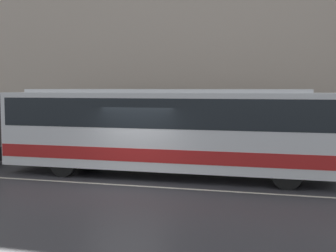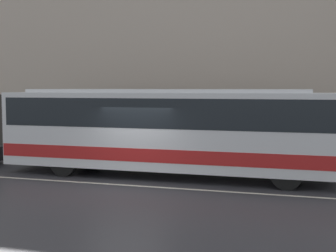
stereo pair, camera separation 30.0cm
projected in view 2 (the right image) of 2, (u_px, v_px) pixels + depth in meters
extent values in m
plane|color=#333338|center=(129.00, 185.00, 15.11)|extent=(60.00, 60.00, 0.00)
cube|color=gray|center=(175.00, 159.00, 20.29)|extent=(60.00, 2.88, 0.14)
cube|color=#B7A899|center=(185.00, 20.00, 21.31)|extent=(60.00, 0.30, 12.50)
cube|color=#2D2B28|center=(184.00, 126.00, 21.55)|extent=(60.00, 0.06, 2.80)
cube|color=beige|center=(129.00, 185.00, 15.11)|extent=(54.00, 0.14, 0.01)
cube|color=silver|center=(165.00, 130.00, 16.62)|extent=(11.72, 2.52, 2.63)
cube|color=#B21E1E|center=(165.00, 151.00, 16.68)|extent=(11.66, 2.54, 0.45)
cube|color=black|center=(165.00, 112.00, 16.56)|extent=(11.36, 2.54, 1.00)
cube|color=silver|center=(165.00, 91.00, 16.50)|extent=(9.96, 2.14, 0.12)
cylinder|color=black|center=(286.00, 174.00, 14.44)|extent=(0.97, 0.28, 0.97)
cylinder|color=black|center=(289.00, 163.00, 16.54)|extent=(0.97, 0.28, 0.97)
cylinder|color=black|center=(64.00, 163.00, 16.66)|extent=(0.97, 0.28, 0.97)
cylinder|color=black|center=(91.00, 154.00, 18.76)|extent=(0.97, 0.28, 0.97)
cylinder|color=#333338|center=(103.00, 138.00, 22.19)|extent=(0.36, 0.36, 1.29)
sphere|color=tan|center=(103.00, 122.00, 22.12)|extent=(0.24, 0.24, 0.24)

